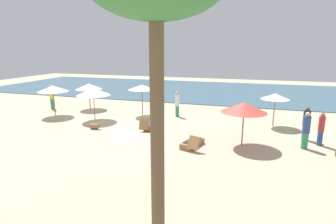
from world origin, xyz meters
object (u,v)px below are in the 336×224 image
at_px(person_2, 321,129).
at_px(dog, 95,126).
at_px(person_1, 306,130).
at_px(umbrella_4, 244,107).
at_px(umbrella_1, 275,96).
at_px(person_4, 52,96).
at_px(umbrella_2, 142,87).
at_px(lounger_1, 192,143).
at_px(umbrella_6, 89,86).
at_px(umbrella_0, 93,92).
at_px(lounger_0, 150,126).
at_px(person_3, 306,123).
at_px(umbrella_3, 53,89).
at_px(person_5, 177,104).

height_order(person_2, dog, person_2).
relative_size(person_1, dog, 2.26).
bearing_deg(umbrella_4, umbrella_1, 67.65).
distance_m(person_4, dog, 7.47).
distance_m(umbrella_2, lounger_1, 7.43).
bearing_deg(umbrella_1, lounger_1, -128.51).
xyz_separation_m(umbrella_2, lounger_1, (4.86, -5.31, -1.86)).
height_order(umbrella_6, person_4, umbrella_6).
distance_m(umbrella_0, person_4, 5.63).
height_order(umbrella_4, umbrella_6, umbrella_4).
bearing_deg(person_1, umbrella_0, 172.36).
bearing_deg(person_2, lounger_0, 178.96).
distance_m(person_1, person_3, 1.45).
relative_size(umbrella_4, lounger_0, 1.27).
height_order(umbrella_0, person_4, umbrella_0).
bearing_deg(umbrella_1, person_2, -55.60).
xyz_separation_m(umbrella_3, person_2, (16.82, -1.19, -1.10)).
xyz_separation_m(lounger_0, lounger_1, (3.11, -2.26, -0.00)).
distance_m(person_2, person_4, 18.84).
height_order(umbrella_6, lounger_0, umbrella_6).
bearing_deg(umbrella_1, umbrella_3, -173.23).
relative_size(umbrella_4, lounger_1, 1.26).
bearing_deg(umbrella_0, lounger_1, -22.56).
relative_size(person_4, dog, 2.38).
bearing_deg(umbrella_1, person_5, 174.40).
xyz_separation_m(umbrella_2, umbrella_4, (7.18, -4.38, -0.08)).
distance_m(lounger_1, person_5, 6.18).
distance_m(umbrella_3, umbrella_6, 2.93).
relative_size(lounger_1, person_3, 0.98).
height_order(umbrella_3, umbrella_6, umbrella_3).
height_order(umbrella_0, umbrella_1, umbrella_0).
xyz_separation_m(lounger_1, person_4, (-12.57, 5.13, 0.83)).
xyz_separation_m(umbrella_0, person_3, (12.87, -0.27, -1.03)).
relative_size(lounger_1, person_4, 0.91).
relative_size(person_1, person_2, 1.08).
xyz_separation_m(lounger_1, person_1, (5.23, 1.38, 0.75)).
bearing_deg(person_4, umbrella_4, -15.76).
distance_m(umbrella_0, person_3, 12.91).
xyz_separation_m(umbrella_2, person_2, (10.89, -3.22, -1.17)).
bearing_deg(umbrella_0, person_4, 158.31).
xyz_separation_m(umbrella_2, dog, (-1.40, -4.10, -1.84)).
distance_m(umbrella_3, person_1, 16.17).
xyz_separation_m(umbrella_2, umbrella_3, (-5.93, -2.02, -0.07)).
height_order(person_3, person_5, person_3).
distance_m(person_1, dog, 11.52).
bearing_deg(umbrella_1, person_3, -56.99).
bearing_deg(umbrella_2, person_3, -13.61).
bearing_deg(lounger_1, person_2, 19.16).
bearing_deg(umbrella_3, umbrella_2, 18.85).
xyz_separation_m(umbrella_6, person_2, (15.68, -3.89, -0.95)).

